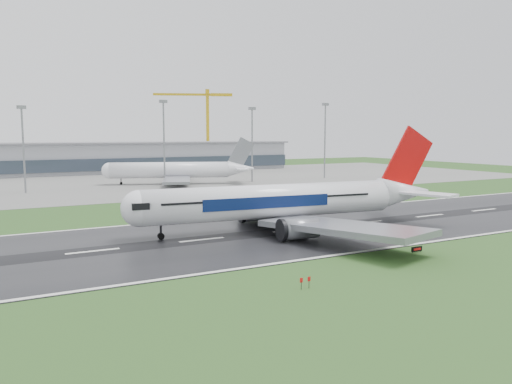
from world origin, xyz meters
TOP-DOWN VIEW (x-y plane):
  - ground at (0.00, 0.00)m, footprint 520.00×520.00m
  - runway at (0.00, 0.00)m, footprint 400.00×45.00m
  - apron at (0.00, 125.00)m, footprint 400.00×130.00m
  - terminal at (0.00, 185.00)m, footprint 240.00×36.00m
  - main_airliner at (21.05, 1.07)m, footprint 77.09×74.11m
  - parked_airliner at (31.70, 105.27)m, footprint 77.82×75.33m
  - tower_crane at (85.10, 200.00)m, footprint 45.25×19.99m
  - runway_sign at (28.40, -26.51)m, footprint 2.27×0.94m
  - floodmast_2 at (-24.06, 100.00)m, footprint 0.64×0.64m
  - floodmast_3 at (25.12, 100.00)m, footprint 0.64×0.64m
  - floodmast_4 at (63.26, 100.00)m, footprint 0.64×0.64m
  - floodmast_5 at (100.61, 100.00)m, footprint 0.64×0.64m

SIDE VIEW (x-z plane):
  - ground at x=0.00m, z-range 0.00..0.00m
  - apron at x=0.00m, z-range 0.00..0.08m
  - runway at x=0.00m, z-range 0.00..0.10m
  - runway_sign at x=28.40m, z-range 0.00..1.04m
  - terminal at x=0.00m, z-range 0.00..15.00m
  - parked_airliner at x=31.70m, z-range 0.08..18.14m
  - main_airliner at x=21.05m, z-range 0.10..20.89m
  - floodmast_2 at x=-24.06m, z-range 0.00..28.38m
  - floodmast_4 at x=63.26m, z-range 0.00..30.02m
  - floodmast_3 at x=25.12m, z-range 0.00..31.76m
  - floodmast_5 at x=100.61m, z-range 0.00..32.76m
  - tower_crane at x=85.10m, z-range 0.00..46.82m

